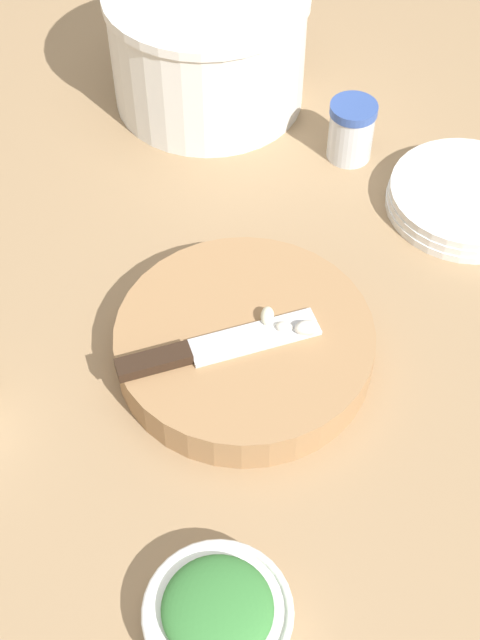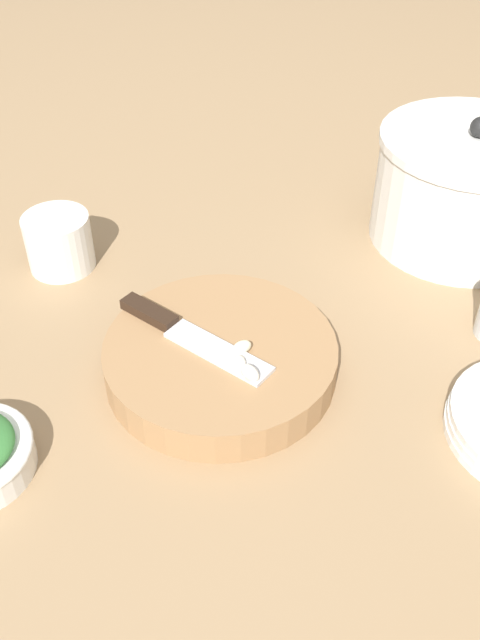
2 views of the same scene
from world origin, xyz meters
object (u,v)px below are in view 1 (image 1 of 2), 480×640
(herb_bowl, at_px, (218,614))
(spice_jar, at_px, (351,130))
(chef_knife, at_px, (206,349))
(plate_stack, at_px, (466,198))
(cutting_board, at_px, (244,345))
(garlic_cloves, at_px, (289,324))
(stock_pot, at_px, (208,46))

(herb_bowl, height_order, spice_jar, spice_jar)
(spice_jar, bearing_deg, herb_bowl, -159.44)
(chef_knife, distance_m, plate_stack, 0.40)
(chef_knife, distance_m, herb_bowl, 0.26)
(herb_bowl, bearing_deg, chef_knife, 38.47)
(cutting_board, height_order, plate_stack, cutting_board)
(garlic_cloves, height_order, plate_stack, garlic_cloves)
(spice_jar, bearing_deg, plate_stack, -90.42)
(garlic_cloves, distance_m, herb_bowl, 0.30)
(cutting_board, bearing_deg, spice_jar, 12.47)
(plate_stack, bearing_deg, herb_bowl, -174.50)
(cutting_board, distance_m, chef_knife, 0.05)
(chef_knife, distance_m, garlic_cloves, 0.09)
(herb_bowl, distance_m, spice_jar, 0.63)
(spice_jar, relative_size, plate_stack, 0.41)
(chef_knife, relative_size, spice_jar, 2.36)
(plate_stack, distance_m, stock_pot, 0.39)
(stock_pot, bearing_deg, garlic_cloves, -133.07)
(cutting_board, height_order, garlic_cloves, garlic_cloves)
(herb_bowl, relative_size, stock_pot, 0.49)
(cutting_board, distance_m, herb_bowl, 0.29)
(chef_knife, xyz_separation_m, stock_pot, (0.38, 0.28, 0.03))
(cutting_board, xyz_separation_m, garlic_cloves, (0.03, -0.04, 0.03))
(garlic_cloves, relative_size, stock_pot, 0.26)
(plate_stack, bearing_deg, chef_knife, 164.60)
(herb_bowl, relative_size, spice_jar, 1.63)
(chef_knife, xyz_separation_m, garlic_cloves, (0.07, -0.05, 0.00))
(cutting_board, bearing_deg, garlic_cloves, -50.17)
(plate_stack, bearing_deg, cutting_board, 165.41)
(spice_jar, height_order, plate_stack, spice_jar)
(chef_knife, height_order, garlic_cloves, garlic_cloves)
(herb_bowl, xyz_separation_m, plate_stack, (0.59, 0.06, -0.01))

